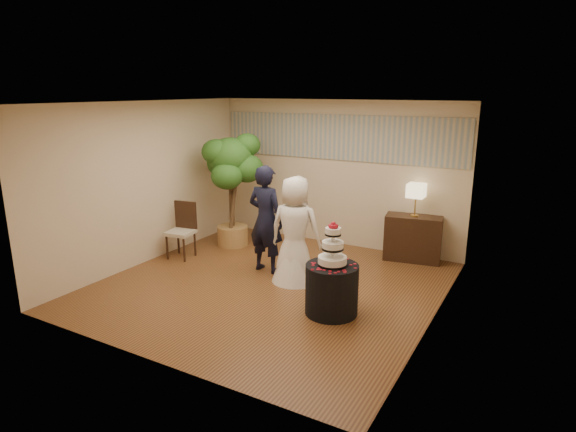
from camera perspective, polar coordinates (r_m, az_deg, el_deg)
The scene contains 15 objects.
floor at distance 7.64m, azimuth -2.15°, elevation -8.22°, with size 5.00×5.00×0.00m, color brown.
ceiling at distance 7.03m, azimuth -2.37°, elevation 13.28°, with size 5.00×5.00×0.00m, color white.
wall_back at distance 9.39m, azimuth 5.78°, elevation 5.01°, with size 5.00×0.06×2.80m, color beige.
wall_front at distance 5.31m, azimuth -16.50°, elevation -3.20°, with size 5.00×0.06×2.80m, color beige.
wall_left at distance 8.75m, azimuth -16.38°, elevation 3.77°, with size 0.06×5.00×2.80m, color beige.
wall_right at distance 6.30m, azimuth 17.51°, elevation -0.47°, with size 0.06×5.00×2.80m, color beige.
mural_border at distance 9.27m, azimuth 5.84°, elevation 9.26°, with size 4.90×0.02×0.85m, color #A1A397.
groom at distance 7.95m, azimuth -2.63°, elevation -0.38°, with size 0.66×0.43×1.81m, color black.
bride at distance 7.54m, azimuth 0.86°, elevation -1.63°, with size 0.83×0.75×1.71m, color white.
cake_table at distance 6.64m, azimuth 5.20°, elevation -8.65°, with size 0.72×0.72×0.70m, color black.
wedding_cake at distance 6.41m, azimuth 5.33°, elevation -3.28°, with size 0.40×0.40×0.61m, color white, non-canonical shape.
console at distance 8.87m, azimuth 14.59°, elevation -2.56°, with size 0.98×0.44×0.82m, color black.
table_lamp at distance 8.70m, azimuth 14.88°, elevation 1.84°, with size 0.29×0.29×0.58m, color #D2BB8A, non-canonical shape.
ficus_tree at distance 9.32m, azimuth -6.74°, elevation 3.12°, with size 1.06×1.06×2.23m, color #295B1C, non-canonical shape.
side_chair at distance 8.91m, azimuth -12.65°, elevation -1.73°, with size 0.46×0.48×1.01m, color black, non-canonical shape.
Camera 1 is at (3.69, -5.98, 2.99)m, focal length 30.00 mm.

